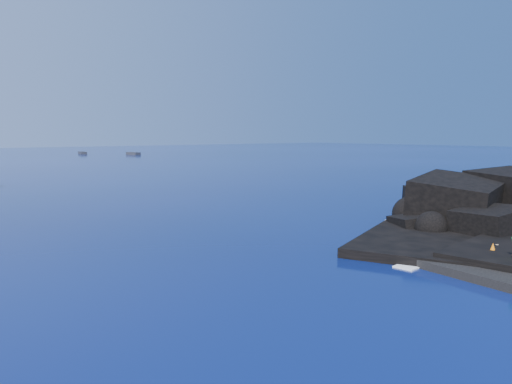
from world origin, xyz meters
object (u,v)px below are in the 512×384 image
Objects in this scene: marker_cone at (493,250)px; distant_boat_b at (133,155)px; sunbather at (499,249)px; distant_boat_a at (83,154)px.

distant_boat_b is at bearing 71.91° from marker_cone.
sunbather is at bearing 5.43° from marker_cone.
distant_boat_a is (27.89, 125.05, -0.65)m from marker_cone.
distant_boat_a is 15.34m from distant_boat_b.
marker_cone is at bearing 151.20° from sunbather.
distant_boat_b is at bearing -44.72° from distant_boat_a.
marker_cone reaches higher than distant_boat_a.
distant_boat_b reaches higher than distant_boat_a.
distant_boat_a is at bearing 77.43° from marker_cone.
sunbather is 127.90m from distant_boat_a.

